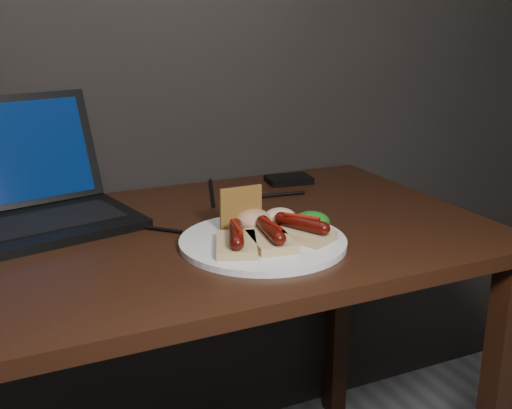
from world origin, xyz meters
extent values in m
cube|color=#33180C|center=(0.00, 1.38, 0.73)|extent=(1.40, 0.70, 0.03)
cube|color=#33180C|center=(0.65, 1.68, 0.36)|extent=(0.05, 0.05, 0.72)
cube|color=black|center=(-0.17, 1.51, 0.76)|extent=(0.44, 0.31, 0.02)
cube|color=black|center=(-0.17, 1.51, 0.77)|extent=(0.36, 0.20, 0.00)
cube|color=black|center=(-0.21, 1.67, 0.88)|extent=(0.41, 0.17, 0.23)
cube|color=#082951|center=(-0.21, 1.67, 0.88)|extent=(0.37, 0.15, 0.20)
cube|color=black|center=(0.46, 1.63, 0.76)|extent=(0.12, 0.09, 0.02)
cylinder|color=black|center=(0.03, 1.45, 0.75)|extent=(0.13, 0.13, 0.01)
cylinder|color=black|center=(0.24, 1.62, 0.75)|extent=(0.08, 0.21, 0.01)
cylinder|color=black|center=(0.37, 1.53, 0.75)|extent=(0.14, 0.03, 0.01)
cylinder|color=white|center=(0.21, 1.26, 0.76)|extent=(0.40, 0.40, 0.01)
cube|color=#D7BC7E|center=(0.14, 1.23, 0.77)|extent=(0.11, 0.13, 0.02)
cylinder|color=#4F0D05|center=(0.14, 1.23, 0.79)|extent=(0.06, 0.10, 0.02)
sphere|color=#4F0D05|center=(0.12, 1.19, 0.79)|extent=(0.03, 0.02, 0.02)
sphere|color=#4F0D05|center=(0.16, 1.28, 0.79)|extent=(0.03, 0.02, 0.02)
cylinder|color=#6F0B05|center=(0.14, 1.23, 0.80)|extent=(0.02, 0.07, 0.01)
cube|color=#D7BC7E|center=(0.20, 1.23, 0.77)|extent=(0.09, 0.12, 0.02)
cylinder|color=#4F0D05|center=(0.20, 1.23, 0.79)|extent=(0.04, 0.10, 0.02)
sphere|color=#4F0D05|center=(0.20, 1.18, 0.79)|extent=(0.03, 0.02, 0.02)
sphere|color=#4F0D05|center=(0.21, 1.27, 0.79)|extent=(0.03, 0.02, 0.02)
cylinder|color=#6F0B05|center=(0.20, 1.23, 0.80)|extent=(0.01, 0.07, 0.01)
cube|color=#D7BC7E|center=(0.27, 1.23, 0.77)|extent=(0.11, 0.13, 0.02)
cylinder|color=#4F0D05|center=(0.27, 1.23, 0.79)|extent=(0.07, 0.10, 0.02)
sphere|color=#4F0D05|center=(0.29, 1.19, 0.79)|extent=(0.03, 0.02, 0.02)
sphere|color=#4F0D05|center=(0.25, 1.28, 0.79)|extent=(0.03, 0.02, 0.02)
cylinder|color=#6F0B05|center=(0.27, 1.23, 0.80)|extent=(0.05, 0.06, 0.01)
cube|color=#AC732F|center=(0.19, 1.33, 0.80)|extent=(0.09, 0.01, 0.08)
ellipsoid|color=#155410|center=(0.31, 1.26, 0.78)|extent=(0.07, 0.07, 0.04)
ellipsoid|color=maroon|center=(0.21, 1.32, 0.78)|extent=(0.07, 0.07, 0.04)
ellipsoid|color=#F0E3CF|center=(0.27, 1.31, 0.78)|extent=(0.06, 0.06, 0.04)
camera|label=1|loc=(-0.28, 0.26, 1.17)|focal=45.00mm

